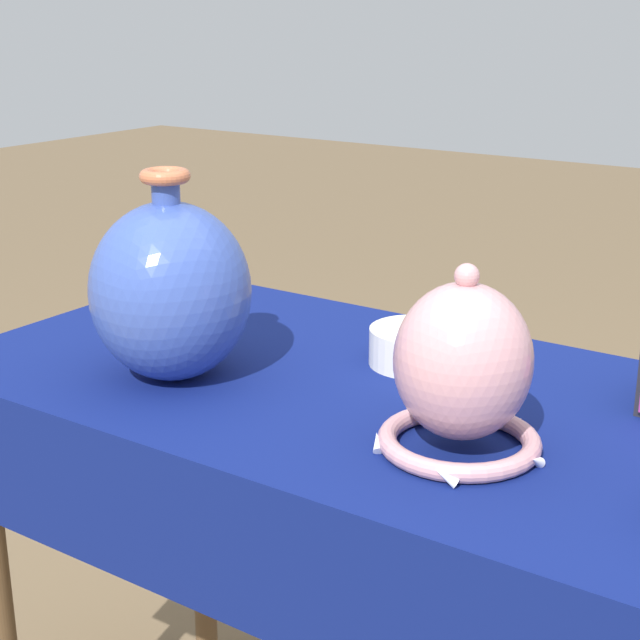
{
  "coord_description": "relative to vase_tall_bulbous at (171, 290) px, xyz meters",
  "views": [
    {
      "loc": [
        0.57,
        -1.03,
        1.27
      ],
      "look_at": [
        -0.08,
        -0.08,
        0.9
      ],
      "focal_mm": 55.0,
      "sensor_mm": 36.0,
      "label": 1
    }
  ],
  "objects": [
    {
      "name": "display_table",
      "position": [
        0.29,
        0.11,
        -0.21
      ],
      "size": [
        1.26,
        0.6,
        0.79
      ],
      "color": "brown",
      "rests_on": "ground_plane"
    },
    {
      "name": "vase_tall_bulbous",
      "position": [
        0.0,
        0.0,
        0.0
      ],
      "size": [
        0.21,
        0.21,
        0.28
      ],
      "color": "#3851A8",
      "rests_on": "display_table"
    },
    {
      "name": "vase_dome_bell",
      "position": [
        0.42,
        0.01,
        -0.03
      ],
      "size": [
        0.19,
        0.2,
        0.22
      ],
      "color": "#D19399",
      "rests_on": "display_table"
    },
    {
      "name": "pot_squat_ivory",
      "position": [
        0.25,
        0.22,
        -0.09
      ],
      "size": [
        0.13,
        0.13,
        0.05
      ],
      "primitive_type": "cylinder",
      "color": "white",
      "rests_on": "display_table"
    }
  ]
}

